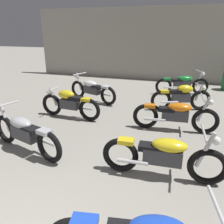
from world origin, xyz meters
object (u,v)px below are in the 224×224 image
(motorcycle_left_row_3, at_px, (92,89))
(motorcycle_left_row_2, at_px, (70,103))
(motorcycle_left_row_1, at_px, (24,132))
(motorcycle_right_row_2, at_px, (175,114))
(motorcycle_right_row_1, at_px, (163,155))
(motorcycle_right_row_3, at_px, (181,97))
(motorcycle_right_row_4, at_px, (182,83))

(motorcycle_left_row_3, bearing_deg, motorcycle_left_row_2, -88.71)
(motorcycle_left_row_1, xyz_separation_m, motorcycle_right_row_2, (2.98, 2.11, 0.00))
(motorcycle_left_row_3, bearing_deg, motorcycle_left_row_1, -88.54)
(motorcycle_left_row_1, distance_m, motorcycle_right_row_1, 2.91)
(motorcycle_right_row_1, bearing_deg, motorcycle_right_row_3, 87.82)
(motorcycle_left_row_2, bearing_deg, motorcycle_right_row_4, 51.14)
(motorcycle_left_row_1, relative_size, motorcycle_left_row_2, 1.07)
(motorcycle_right_row_3, xyz_separation_m, motorcycle_right_row_4, (-0.04, 2.06, -0.01))
(motorcycle_right_row_2, bearing_deg, motorcycle_right_row_3, 87.47)
(motorcycle_right_row_2, distance_m, motorcycle_right_row_3, 1.74)
(motorcycle_left_row_3, height_order, motorcycle_right_row_4, same)
(motorcycle_left_row_2, bearing_deg, motorcycle_left_row_3, 91.29)
(motorcycle_left_row_1, bearing_deg, motorcycle_right_row_3, 51.58)
(motorcycle_right_row_2, bearing_deg, motorcycle_left_row_1, -144.64)
(motorcycle_left_row_2, bearing_deg, motorcycle_right_row_3, 29.49)
(motorcycle_left_row_2, relative_size, motorcycle_right_row_3, 1.04)
(motorcycle_left_row_2, relative_size, motorcycle_right_row_2, 0.91)
(motorcycle_left_row_3, height_order, motorcycle_right_row_1, same)
(motorcycle_right_row_4, bearing_deg, motorcycle_right_row_2, -90.60)
(motorcycle_right_row_3, height_order, motorcycle_right_row_4, motorcycle_right_row_4)
(motorcycle_right_row_4, bearing_deg, motorcycle_right_row_3, -88.97)
(motorcycle_right_row_1, relative_size, motorcycle_right_row_3, 1.15)
(motorcycle_right_row_2, xyz_separation_m, motorcycle_right_row_4, (0.04, 3.80, 0.00))
(motorcycle_right_row_2, bearing_deg, motorcycle_right_row_1, -91.90)
(motorcycle_right_row_3, bearing_deg, motorcycle_left_row_1, -128.42)
(motorcycle_right_row_2, relative_size, motorcycle_right_row_4, 1.04)
(motorcycle_left_row_1, bearing_deg, motorcycle_right_row_2, 35.36)
(motorcycle_left_row_1, xyz_separation_m, motorcycle_right_row_1, (2.91, -0.02, 0.00))
(motorcycle_left_row_1, height_order, motorcycle_right_row_2, same)
(motorcycle_left_row_1, bearing_deg, motorcycle_left_row_3, 91.46)
(motorcycle_left_row_3, bearing_deg, motorcycle_right_row_1, -52.28)
(motorcycle_left_row_2, relative_size, motorcycle_right_row_1, 0.91)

